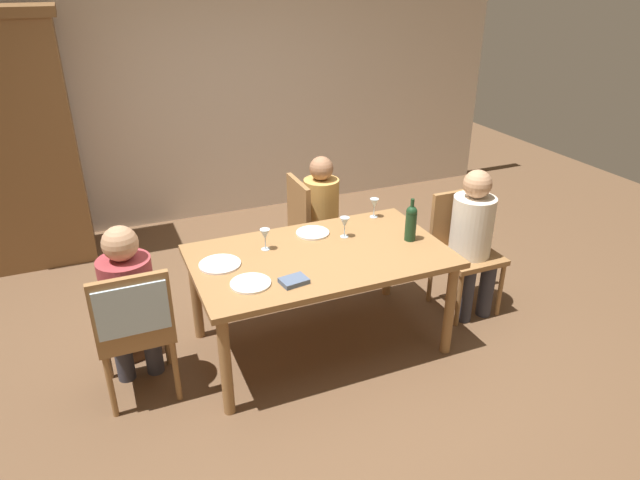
{
  "coord_description": "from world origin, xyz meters",
  "views": [
    {
      "loc": [
        -1.29,
        -3.05,
        2.43
      ],
      "look_at": [
        0.0,
        0.0,
        0.83
      ],
      "focal_mm": 31.48,
      "sensor_mm": 36.0,
      "label": 1
    }
  ],
  "objects_px": {
    "wine_bottle_tall_green": "(411,222)",
    "dinner_plate_guest_left": "(313,233)",
    "chair_left_end": "(134,320)",
    "person_man_guest": "(129,298)",
    "wine_glass_near_right": "(265,235)",
    "chair_right_end": "(462,243)",
    "armoire_cabinet": "(6,144)",
    "handbag": "(136,343)",
    "chair_far_right": "(312,223)",
    "wine_glass_centre": "(374,204)",
    "dining_table": "(320,264)",
    "person_woman_host": "(473,233)",
    "person_man_bearded": "(324,210)",
    "wine_glass_near_left": "(345,223)",
    "dinner_plate_host": "(251,283)",
    "dinner_plate_guest_right": "(220,264)"
  },
  "relations": [
    {
      "from": "wine_bottle_tall_green",
      "to": "dinner_plate_guest_left",
      "type": "xyz_separation_m",
      "value": [
        -0.59,
        0.36,
        -0.13
      ]
    },
    {
      "from": "chair_left_end",
      "to": "person_man_guest",
      "type": "xyz_separation_m",
      "value": [
        0.0,
        0.15,
        0.06
      ]
    },
    {
      "from": "wine_glass_near_right",
      "to": "chair_left_end",
      "type": "bearing_deg",
      "value": -160.5
    },
    {
      "from": "chair_right_end",
      "to": "dinner_plate_guest_left",
      "type": "distance_m",
      "value": 1.19
    },
    {
      "from": "chair_left_end",
      "to": "wine_glass_near_right",
      "type": "distance_m",
      "value": 1.0
    },
    {
      "from": "armoire_cabinet",
      "to": "handbag",
      "type": "relative_size",
      "value": 7.79
    },
    {
      "from": "chair_far_right",
      "to": "wine_glass_centre",
      "type": "xyz_separation_m",
      "value": [
        0.32,
        -0.47,
        0.3
      ]
    },
    {
      "from": "dining_table",
      "to": "person_man_guest",
      "type": "xyz_separation_m",
      "value": [
        -1.23,
        0.03,
        0.01
      ]
    },
    {
      "from": "wine_glass_near_right",
      "to": "handbag",
      "type": "xyz_separation_m",
      "value": [
        -0.91,
        0.15,
        -0.72
      ]
    },
    {
      "from": "chair_far_right",
      "to": "person_woman_host",
      "type": "xyz_separation_m",
      "value": [
        0.93,
        -0.9,
        0.13
      ]
    },
    {
      "from": "armoire_cabinet",
      "to": "chair_right_end",
      "type": "distance_m",
      "value": 3.88
    },
    {
      "from": "dining_table",
      "to": "chair_left_end",
      "type": "relative_size",
      "value": 1.84
    },
    {
      "from": "chair_far_right",
      "to": "handbag",
      "type": "distance_m",
      "value": 1.66
    },
    {
      "from": "person_man_bearded",
      "to": "armoire_cabinet",
      "type": "bearing_deg",
      "value": -120.2
    },
    {
      "from": "person_man_guest",
      "to": "wine_glass_centre",
      "type": "height_order",
      "value": "person_man_guest"
    },
    {
      "from": "wine_glass_near_left",
      "to": "chair_right_end",
      "type": "bearing_deg",
      "value": -4.99
    },
    {
      "from": "dining_table",
      "to": "chair_far_right",
      "type": "distance_m",
      "value": 0.93
    },
    {
      "from": "person_man_bearded",
      "to": "dinner_plate_host",
      "type": "height_order",
      "value": "person_man_bearded"
    },
    {
      "from": "dining_table",
      "to": "wine_glass_near_right",
      "type": "distance_m",
      "value": 0.42
    },
    {
      "from": "dining_table",
      "to": "person_woman_host",
      "type": "bearing_deg",
      "value": -1.21
    },
    {
      "from": "wine_bottle_tall_green",
      "to": "handbag",
      "type": "height_order",
      "value": "wine_bottle_tall_green"
    },
    {
      "from": "chair_right_end",
      "to": "wine_glass_near_left",
      "type": "xyz_separation_m",
      "value": [
        -0.97,
        0.08,
        0.3
      ]
    },
    {
      "from": "wine_glass_near_right",
      "to": "dinner_plate_guest_left",
      "type": "bearing_deg",
      "value": 15.49
    },
    {
      "from": "dinner_plate_guest_left",
      "to": "handbag",
      "type": "distance_m",
      "value": 1.44
    },
    {
      "from": "dinner_plate_host",
      "to": "person_man_bearded",
      "type": "bearing_deg",
      "value": 48.91
    },
    {
      "from": "dining_table",
      "to": "person_man_bearded",
      "type": "relative_size",
      "value": 1.55
    },
    {
      "from": "chair_left_end",
      "to": "dinner_plate_guest_left",
      "type": "relative_size",
      "value": 3.86
    },
    {
      "from": "person_man_bearded",
      "to": "chair_far_right",
      "type": "bearing_deg",
      "value": -90.0
    },
    {
      "from": "person_man_guest",
      "to": "wine_glass_near_left",
      "type": "distance_m",
      "value": 1.5
    },
    {
      "from": "person_man_bearded",
      "to": "dinner_plate_host",
      "type": "relative_size",
      "value": 4.45
    },
    {
      "from": "dinner_plate_host",
      "to": "wine_glass_near_left",
      "type": "bearing_deg",
      "value": 25.55
    },
    {
      "from": "person_man_guest",
      "to": "armoire_cabinet",
      "type": "bearing_deg",
      "value": 107.97
    },
    {
      "from": "wine_glass_near_left",
      "to": "dinner_plate_host",
      "type": "relative_size",
      "value": 0.61
    },
    {
      "from": "dinner_plate_guest_right",
      "to": "wine_bottle_tall_green",
      "type": "bearing_deg",
      "value": -6.44
    },
    {
      "from": "chair_far_right",
      "to": "handbag",
      "type": "xyz_separation_m",
      "value": [
        -1.52,
        -0.53,
        -0.42
      ]
    },
    {
      "from": "dining_table",
      "to": "wine_glass_centre",
      "type": "distance_m",
      "value": 0.76
    },
    {
      "from": "chair_left_end",
      "to": "person_man_bearded",
      "type": "bearing_deg",
      "value": 31.48
    },
    {
      "from": "armoire_cabinet",
      "to": "wine_glass_near_left",
      "type": "relative_size",
      "value": 14.63
    },
    {
      "from": "chair_far_right",
      "to": "person_man_bearded",
      "type": "bearing_deg",
      "value": 90.0
    },
    {
      "from": "chair_far_right",
      "to": "wine_glass_near_left",
      "type": "relative_size",
      "value": 6.17
    },
    {
      "from": "wine_glass_centre",
      "to": "handbag",
      "type": "xyz_separation_m",
      "value": [
        -1.84,
        -0.05,
        -0.72
      ]
    },
    {
      "from": "chair_far_right",
      "to": "chair_left_end",
      "type": "distance_m",
      "value": 1.82
    },
    {
      "from": "person_man_guest",
      "to": "chair_left_end",
      "type": "bearing_deg",
      "value": -90.0
    },
    {
      "from": "person_man_bearded",
      "to": "wine_glass_near_right",
      "type": "relative_size",
      "value": 7.36
    },
    {
      "from": "dinner_plate_guest_right",
      "to": "wine_glass_near_right",
      "type": "bearing_deg",
      "value": 16.59
    },
    {
      "from": "dinner_plate_guest_left",
      "to": "dinner_plate_host",
      "type": "bearing_deg",
      "value": -139.85
    },
    {
      "from": "person_man_guest",
      "to": "dinner_plate_host",
      "type": "xyz_separation_m",
      "value": [
        0.69,
        -0.24,
        0.08
      ]
    },
    {
      "from": "dining_table",
      "to": "wine_glass_near_left",
      "type": "xyz_separation_m",
      "value": [
        0.26,
        0.17,
        0.19
      ]
    },
    {
      "from": "dinner_plate_host",
      "to": "dinner_plate_guest_right",
      "type": "bearing_deg",
      "value": 109.79
    },
    {
      "from": "wine_bottle_tall_green",
      "to": "chair_right_end",
      "type": "bearing_deg",
      "value": 13.53
    }
  ]
}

